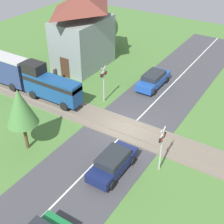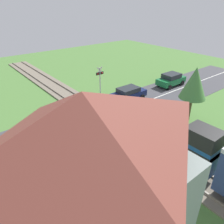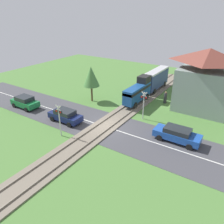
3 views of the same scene
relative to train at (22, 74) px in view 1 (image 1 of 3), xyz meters
name	(u,v)px [view 1 (image 1 of 3)]	position (x,y,z in m)	size (l,w,h in m)	color
ground_plane	(127,130)	(0.00, -11.17, -1.86)	(60.00, 60.00, 0.00)	#4C7A38
road_surface	(127,130)	(0.00, -11.17, -1.85)	(48.00, 6.40, 0.02)	#424247
track_bed	(127,129)	(0.00, -11.17, -1.79)	(2.80, 48.00, 0.24)	#756B5B
train	(22,74)	(0.00, 0.00, 0.00)	(1.58, 12.48, 3.18)	navy
car_near_crossing	(113,163)	(-4.45, -12.61, -1.11)	(4.01, 1.79, 1.42)	#141E4C
car_far_side	(153,79)	(7.45, -9.73, -1.10)	(4.42, 1.83, 1.43)	#1E4CA8
crossing_signal_west_approach	(162,144)	(-2.64, -15.11, 0.30)	(0.90, 0.18, 3.40)	#B7B7B7
crossing_signal_east_approach	(104,80)	(2.64, -7.22, 0.30)	(0.90, 0.18, 3.40)	#B7B7B7
station_building	(82,33)	(7.64, -1.28, 1.89)	(6.77, 4.46, 7.69)	gray
pedestrian_by_station	(56,76)	(3.08, -1.23, -1.12)	(0.40, 0.40, 1.64)	#333338
tree_by_station	(105,28)	(13.27, -0.37, 0.68)	(3.13, 3.13, 4.11)	brown
tree_roadside_hedge	(20,107)	(-5.69, -6.10, 1.63)	(2.20, 2.20, 4.84)	brown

